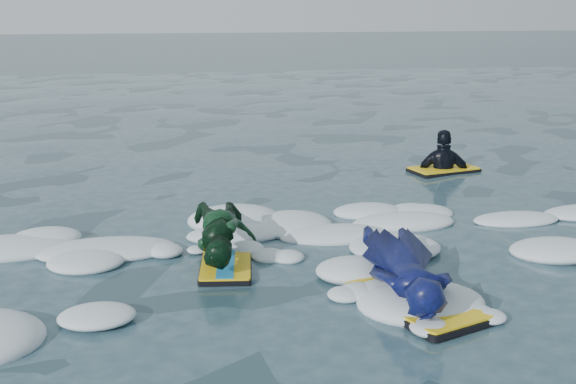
% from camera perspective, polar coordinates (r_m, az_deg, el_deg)
% --- Properties ---
extents(ground, '(120.00, 120.00, 0.00)m').
position_cam_1_polar(ground, '(6.31, 1.22, -7.84)').
color(ground, '#162A35').
rests_on(ground, ground).
extents(foam_band, '(12.00, 3.10, 0.30)m').
position_cam_1_polar(foam_band, '(7.25, -0.47, -4.78)').
color(foam_band, white).
rests_on(foam_band, ground).
extents(prone_woman_unit, '(1.01, 1.85, 0.47)m').
position_cam_1_polar(prone_woman_unit, '(6.16, 9.36, -6.20)').
color(prone_woman_unit, black).
rests_on(prone_woman_unit, ground).
extents(prone_child_unit, '(0.79, 1.37, 0.51)m').
position_cam_1_polar(prone_child_unit, '(6.90, -5.13, -3.57)').
color(prone_child_unit, black).
rests_on(prone_child_unit, ground).
extents(waiting_rider_unit, '(1.09, 0.75, 1.49)m').
position_cam_1_polar(waiting_rider_unit, '(10.94, 12.15, 1.03)').
color(waiting_rider_unit, black).
rests_on(waiting_rider_unit, ground).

